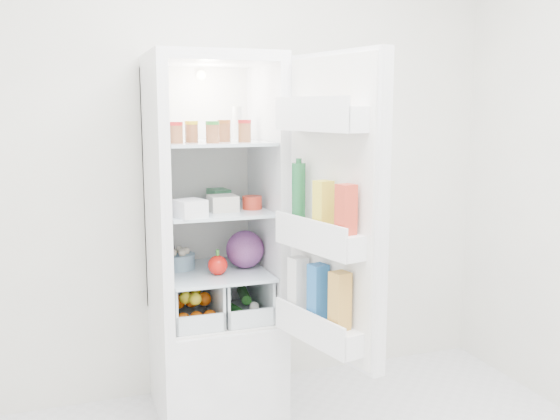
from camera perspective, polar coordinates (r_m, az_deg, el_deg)
name	(u,v)px	position (r m, az deg, el deg)	size (l,w,h in m)	color
room_walls	(363,92)	(1.98, 7.62, 10.62)	(3.02, 3.02, 2.61)	white
refrigerator	(213,283)	(3.21, -6.19, -6.65)	(0.60, 0.60, 1.80)	silver
shelf_low	(215,272)	(3.13, -5.95, -5.63)	(0.49, 0.53, 0.01)	silver
shelf_mid	(214,210)	(3.07, -6.05, -0.03)	(0.49, 0.53, 0.01)	silver
shelf_top	(213,143)	(3.03, -6.15, 6.14)	(0.49, 0.53, 0.01)	silver
crisper_left	(191,299)	(3.14, -8.10, -8.09)	(0.23, 0.46, 0.22)	silver
crisper_right	(239,294)	(3.20, -3.76, -7.71)	(0.23, 0.46, 0.22)	silver
condiment_jars	(210,133)	(2.91, -6.41, 6.99)	(0.38, 0.16, 0.08)	#B21919
squeeze_bottle	(238,123)	(3.12, -3.91, 7.91)	(0.05, 0.05, 0.16)	silver
tub_white	(190,208)	(2.84, -8.25, 0.15)	(0.12, 0.12, 0.08)	white
tub_cream	(223,203)	(2.99, -5.27, 0.62)	(0.13, 0.13, 0.08)	beige
tin_red	(252,203)	(3.04, -2.57, 0.69)	(0.10, 0.10, 0.06)	red
tub_green	(219,196)	(3.25, -5.62, 1.28)	(0.09, 0.13, 0.07)	#3C8655
red_cabbage	(245,249)	(3.14, -3.22, -3.61)	(0.19, 0.19, 0.19)	#622162
bell_pepper	(218,265)	(3.03, -5.71, -5.04)	(0.10, 0.10, 0.10)	red
mushroom_bowl	(179,261)	(3.18, -9.25, -4.66)	(0.16, 0.16, 0.08)	#7DA2BA
citrus_pile	(194,306)	(3.10, -7.91, -8.68)	(0.20, 0.24, 0.16)	orange
veg_pile	(240,303)	(3.21, -3.65, -8.52)	(0.16, 0.30, 0.10)	#1B4818
fridge_door	(331,216)	(2.65, 4.64, -0.56)	(0.29, 0.60, 1.30)	silver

